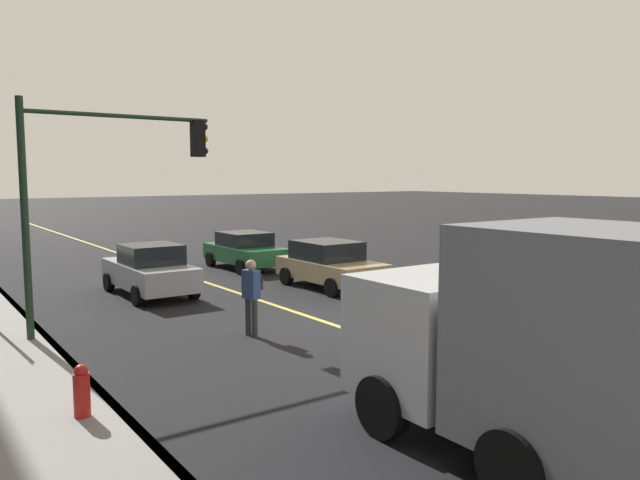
% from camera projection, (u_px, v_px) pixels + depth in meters
% --- Properties ---
extents(ground, '(200.00, 200.00, 0.00)m').
position_uv_depth(ground, '(328.00, 323.00, 15.34)').
color(ground, black).
extents(curb_edge, '(80.00, 0.16, 0.15)m').
position_uv_depth(curb_edge, '(70.00, 364.00, 11.77)').
color(curb_edge, slate).
rests_on(curb_edge, ground).
extents(lane_stripe_center, '(80.00, 0.16, 0.01)m').
position_uv_depth(lane_stripe_center, '(328.00, 323.00, 15.34)').
color(lane_stripe_center, '#D8CC4C').
rests_on(lane_stripe_center, ground).
extents(car_tan, '(3.99, 2.07, 1.54)m').
position_uv_depth(car_tan, '(330.00, 264.00, 20.23)').
color(car_tan, tan).
rests_on(car_tan, ground).
extents(car_white, '(3.97, 1.91, 1.46)m').
position_uv_depth(car_white, '(611.00, 322.00, 12.27)').
color(car_white, silver).
rests_on(car_white, ground).
extents(car_silver, '(4.19, 1.93, 1.61)m').
position_uv_depth(car_silver, '(150.00, 270.00, 18.87)').
color(car_silver, '#A8AAB2').
rests_on(car_silver, ground).
extents(car_green, '(4.04, 2.02, 1.47)m').
position_uv_depth(car_green, '(245.00, 250.00, 24.39)').
color(car_green, '#1E6038').
rests_on(car_green, ground).
extents(truck_gray, '(6.57, 2.57, 3.11)m').
position_uv_depth(truck_gray, '(610.00, 355.00, 6.99)').
color(truck_gray, silver).
rests_on(truck_gray, ground).
extents(pedestrian_with_backpack, '(0.46, 0.42, 1.79)m').
position_uv_depth(pedestrian_with_backpack, '(252.00, 291.00, 14.03)').
color(pedestrian_with_backpack, '#383838').
rests_on(pedestrian_with_backpack, ground).
extents(traffic_light_mast, '(0.28, 4.37, 5.38)m').
position_uv_depth(traffic_light_mast, '(105.00, 175.00, 13.92)').
color(traffic_light_mast, '#1E3823').
rests_on(traffic_light_mast, ground).
extents(fire_hydrant, '(0.24, 0.24, 0.94)m').
position_uv_depth(fire_hydrant, '(82.00, 396.00, 8.98)').
color(fire_hydrant, red).
rests_on(fire_hydrant, ground).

